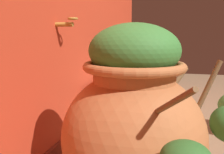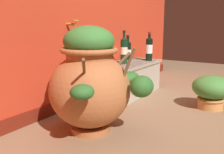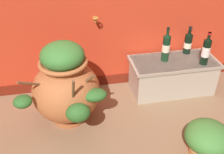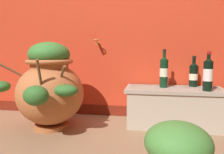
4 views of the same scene
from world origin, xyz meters
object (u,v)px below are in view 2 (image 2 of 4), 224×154
wine_bottle_middle (128,49)px  wine_bottle_left (124,49)px  terracotta_urn (91,83)px  potted_shrub (211,90)px  wine_bottle_right (149,48)px

wine_bottle_middle → wine_bottle_left: bearing=-158.9°
terracotta_urn → wine_bottle_middle: terracotta_urn is taller
terracotta_urn → wine_bottle_left: bearing=16.5°
potted_shrub → wine_bottle_left: bearing=91.4°
terracotta_urn → wine_bottle_right: terracotta_urn is taller
terracotta_urn → wine_bottle_middle: bearing=17.5°
wine_bottle_left → terracotta_urn: bearing=-163.5°
wine_bottle_middle → potted_shrub: bearing=-104.2°
wine_bottle_middle → potted_shrub: (-0.26, -1.03, -0.30)m
potted_shrub → wine_bottle_middle: bearing=75.8°
wine_bottle_right → potted_shrub: (-0.33, -0.78, -0.33)m
wine_bottle_right → wine_bottle_left: bearing=158.8°
terracotta_urn → potted_shrub: size_ratio=2.18×
wine_bottle_right → potted_shrub: bearing=-112.7°
terracotta_urn → wine_bottle_middle: (1.28, 0.40, 0.11)m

